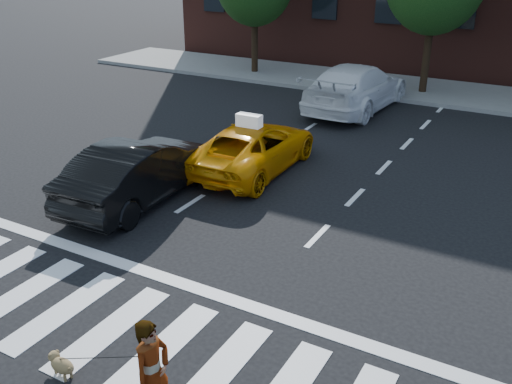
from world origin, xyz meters
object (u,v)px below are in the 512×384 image
taxi (253,147)px  dog (61,364)px  white_suv (356,87)px  woman (153,374)px  black_sedan (139,171)px

taxi → dog: (1.50, -8.09, -0.43)m
white_suv → woman: bearing=103.3°
black_sedan → white_suv: (1.64, 9.79, 0.08)m
white_suv → dog: white_suv is taller
black_sedan → white_suv: bearing=-102.9°
white_suv → taxi: bearing=89.7°
taxi → white_suv: white_suv is taller
taxi → black_sedan: 3.26m
black_sedan → taxi: bearing=-117.4°
black_sedan → white_suv: size_ratio=0.79×
black_sedan → woman: 6.83m
black_sedan → white_suv: 9.93m
woman → taxi: bearing=23.6°
white_suv → black_sedan: bearing=82.8°
woman → white_suv: bearing=13.0°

